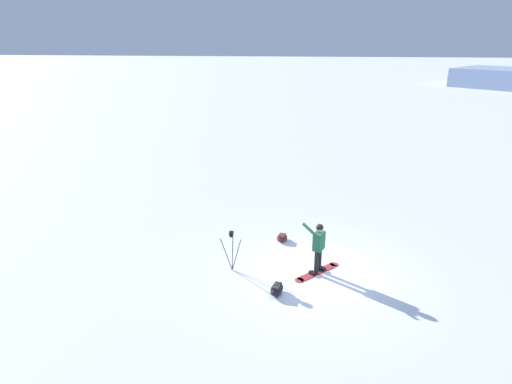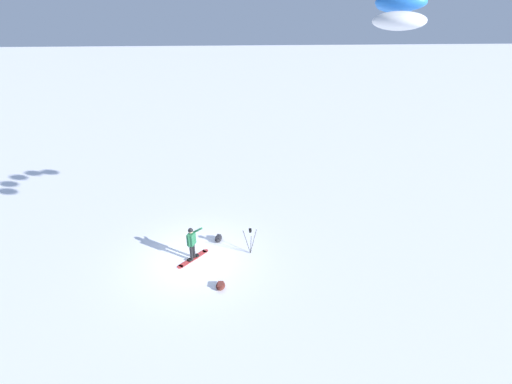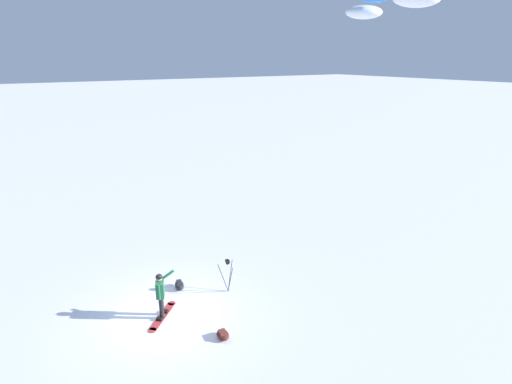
{
  "view_description": "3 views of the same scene",
  "coord_description": "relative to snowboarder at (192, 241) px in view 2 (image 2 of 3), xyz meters",
  "views": [
    {
      "loc": [
        -0.36,
        -11.94,
        6.92
      ],
      "look_at": [
        -1.85,
        0.59,
        2.37
      ],
      "focal_mm": 30.41,
      "sensor_mm": 36.0,
      "label": 1
    },
    {
      "loc": [
        -1.39,
        13.39,
        9.86
      ],
      "look_at": [
        -2.67,
        0.96,
        3.73
      ],
      "focal_mm": 24.67,
      "sensor_mm": 36.0,
      "label": 2
    },
    {
      "loc": [
        3.67,
        11.56,
        8.41
      ],
      "look_at": [
        -2.97,
        1.1,
        4.24
      ],
      "focal_mm": 28.14,
      "sensor_mm": 36.0,
      "label": 3
    }
  ],
  "objects": [
    {
      "name": "ground_plane",
      "position": [
        -0.13,
        -0.03,
        -1.0
      ],
      "size": [
        300.0,
        300.0,
        0.0
      ],
      "primitive_type": "plane",
      "color": "white"
    },
    {
      "name": "snowboarder",
      "position": [
        0.0,
        0.0,
        0.0
      ],
      "size": [
        0.74,
        0.47,
        1.67
      ],
      "color": "black",
      "rests_on": "ground_plane"
    },
    {
      "name": "snowboard",
      "position": [
        0.01,
        -0.0,
        -0.97
      ],
      "size": [
        1.36,
        1.36,
        0.1
      ],
      "color": "#B23333",
      "rests_on": "ground_plane"
    },
    {
      "name": "traction_kite",
      "position": [
        -6.64,
        2.7,
        9.13
      ],
      "size": [
        2.8,
        4.26,
        1.03
      ],
      "color": "white"
    },
    {
      "name": "gear_bag_large",
      "position": [
        -1.16,
        -1.34,
        -0.84
      ],
      "size": [
        0.46,
        0.67,
        0.3
      ],
      "color": "black",
      "rests_on": "ground_plane"
    },
    {
      "name": "camera_tripod",
      "position": [
        -2.65,
        -0.17,
        -0.05
      ],
      "size": [
        0.66,
        0.58,
        1.32
      ],
      "color": "#262628",
      "rests_on": "ground_plane"
    },
    {
      "name": "gear_bag_small",
      "position": [
        -1.22,
        2.09,
        -0.87
      ],
      "size": [
        0.44,
        0.58,
        0.23
      ],
      "color": "#4C1E19",
      "rests_on": "ground_plane"
    }
  ]
}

